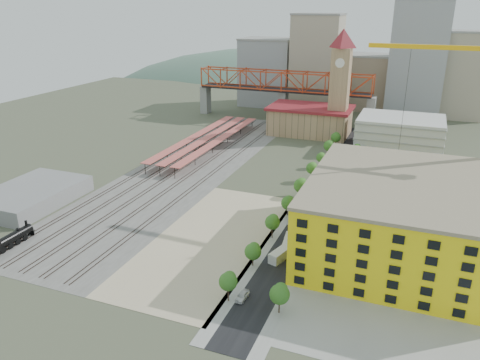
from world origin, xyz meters
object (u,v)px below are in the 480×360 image
at_px(site_trailer_b, 288,244).
at_px(site_trailer_c, 300,224).
at_px(site_trailer_a, 283,253).
at_px(site_trailer_d, 307,213).
at_px(clock_tower, 341,74).
at_px(car_0, 242,296).
at_px(construction_building, 403,217).
at_px(locomotive, 4,244).

height_order(site_trailer_b, site_trailer_c, site_trailer_c).
relative_size(site_trailer_a, site_trailer_b, 1.02).
bearing_deg(site_trailer_d, site_trailer_b, -100.57).
relative_size(clock_tower, site_trailer_a, 5.61).
xyz_separation_m(site_trailer_c, car_0, (-3.00, -36.13, -0.62)).
bearing_deg(construction_building, site_trailer_a, -152.09).
xyz_separation_m(clock_tower, locomotive, (-58.00, -135.76, -26.79)).
bearing_deg(site_trailer_c, clock_tower, 86.45).
bearing_deg(locomotive, site_trailer_a, 18.43).
distance_m(construction_building, car_0, 45.06).
distance_m(locomotive, car_0, 63.05).
bearing_deg(car_0, site_trailer_c, 87.93).
height_order(site_trailer_a, site_trailer_b, site_trailer_a).
bearing_deg(site_trailer_a, car_0, -82.13).
xyz_separation_m(construction_building, site_trailer_d, (-26.00, 10.89, -8.06)).
relative_size(site_trailer_d, car_0, 2.16).
distance_m(clock_tower, car_0, 136.36).
xyz_separation_m(clock_tower, site_trailer_c, (8.00, -97.25, -27.29)).
distance_m(construction_building, locomotive, 98.99).
bearing_deg(site_trailer_d, clock_tower, 84.56).
bearing_deg(clock_tower, site_trailer_b, -85.79).
bearing_deg(site_trailer_a, locomotive, -145.01).
bearing_deg(site_trailer_b, car_0, -104.67).
distance_m(clock_tower, site_trailer_c, 101.32).
bearing_deg(construction_building, locomotive, -158.76).
relative_size(construction_building, site_trailer_a, 5.46).
xyz_separation_m(site_trailer_a, site_trailer_c, (0.00, 16.52, 0.13)).
distance_m(clock_tower, site_trailer_b, 112.44).
bearing_deg(site_trailer_a, site_trailer_c, 106.56).
xyz_separation_m(clock_tower, car_0, (5.00, -133.38, -27.92)).
height_order(locomotive, site_trailer_d, locomotive).
bearing_deg(car_0, construction_building, 51.70).
bearing_deg(locomotive, site_trailer_c, 30.26).
bearing_deg(site_trailer_b, site_trailer_a, -97.72).
distance_m(clock_tower, site_trailer_d, 93.55).
distance_m(locomotive, site_trailer_d, 80.83).
bearing_deg(car_0, clock_tower, 94.83).
height_order(clock_tower, locomotive, clock_tower).
bearing_deg(construction_building, site_trailer_d, 157.27).
relative_size(site_trailer_a, car_0, 2.03).
height_order(construction_building, site_trailer_a, construction_building).
distance_m(site_trailer_b, site_trailer_d, 19.64).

